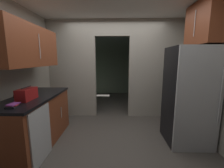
# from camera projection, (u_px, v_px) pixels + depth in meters

# --- Properties ---
(ground) EXTENTS (20.00, 20.00, 0.00)m
(ground) POSITION_uv_depth(u_px,v_px,m) (114.00, 143.00, 2.75)
(ground) COLOR #47423D
(kitchen_overhead_slab) EXTENTS (3.94, 6.76, 0.06)m
(kitchen_overhead_slab) POSITION_uv_depth(u_px,v_px,m) (115.00, 3.00, 2.73)
(kitchen_overhead_slab) COLOR silver
(kitchen_partition) EXTENTS (3.54, 0.12, 2.57)m
(kitchen_partition) POSITION_uv_depth(u_px,v_px,m) (116.00, 68.00, 3.89)
(kitchen_partition) COLOR #9E998C
(kitchen_partition) RESTS_ON ground
(adjoining_room_shell) EXTENTS (3.54, 2.81, 2.57)m
(adjoining_room_shell) POSITION_uv_depth(u_px,v_px,m) (115.00, 66.00, 5.79)
(adjoining_room_shell) COLOR slate
(adjoining_room_shell) RESTS_ON ground
(refrigerator) EXTENTS (0.74, 0.74, 1.78)m
(refrigerator) POSITION_uv_depth(u_px,v_px,m) (188.00, 96.00, 2.66)
(refrigerator) COLOR black
(refrigerator) RESTS_ON ground
(lower_cabinet_run) EXTENTS (0.69, 1.64, 0.91)m
(lower_cabinet_run) POSITION_uv_depth(u_px,v_px,m) (36.00, 120.00, 2.65)
(lower_cabinet_run) COLOR brown
(lower_cabinet_run) RESTS_ON ground
(dishwasher) EXTENTS (0.02, 0.56, 0.85)m
(dishwasher) POSITION_uv_depth(u_px,v_px,m) (41.00, 135.00, 2.19)
(dishwasher) COLOR #B7BABC
(dishwasher) RESTS_ON ground
(upper_cabinet_counterside) EXTENTS (0.36, 1.47, 0.68)m
(upper_cabinet_counterside) POSITION_uv_depth(u_px,v_px,m) (29.00, 46.00, 2.43)
(upper_cabinet_counterside) COLOR brown
(upper_cabinet_fridgeside) EXTENTS (0.36, 0.81, 0.74)m
(upper_cabinet_fridgeside) POSITION_uv_depth(u_px,v_px,m) (205.00, 23.00, 2.54)
(upper_cabinet_fridgeside) COLOR brown
(boombox) EXTENTS (0.19, 0.35, 0.21)m
(boombox) POSITION_uv_depth(u_px,v_px,m) (27.00, 94.00, 2.33)
(boombox) COLOR maroon
(boombox) RESTS_ON lower_cabinet_run
(book_stack) EXTENTS (0.15, 0.17, 0.05)m
(book_stack) POSITION_uv_depth(u_px,v_px,m) (13.00, 106.00, 1.97)
(book_stack) COLOR black
(book_stack) RESTS_ON lower_cabinet_run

